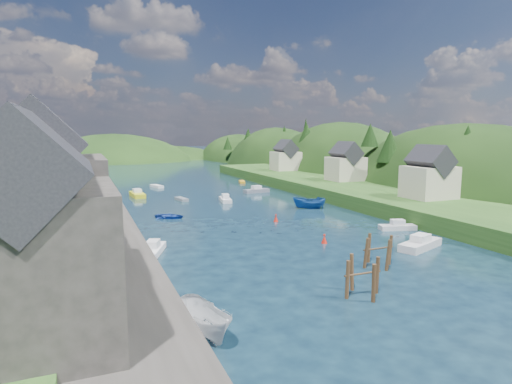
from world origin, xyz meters
name	(u,v)px	position (x,y,z in m)	size (l,w,h in m)	color
ground	(213,198)	(0.00, 50.00, 0.00)	(600.00, 600.00, 0.00)	black
hillside_right	(338,202)	(45.00, 75.00, -7.41)	(36.00, 245.56, 48.00)	black
far_hills	(140,183)	(1.22, 174.01, -10.80)	(103.00, 68.00, 44.00)	black
hill_trees	(193,139)	(-0.21, 64.89, 11.09)	(90.55, 146.71, 12.37)	black
quay_left	(81,240)	(-24.00, 20.00, 1.00)	(12.00, 110.00, 2.00)	#2D2B28
terrace_left_grass	(8,244)	(-31.00, 20.00, 1.25)	(12.00, 110.00, 2.50)	#234719
quayside_buildings	(49,206)	(-26.00, 6.39, 7.09)	(8.00, 35.84, 12.90)	#2D2B28
boat_sheds	(64,183)	(-26.00, 39.00, 5.27)	(7.00, 21.00, 7.50)	#2D2D30
terrace_right	(351,192)	(25.00, 40.00, 1.20)	(16.00, 120.00, 2.40)	#234719
right_bank_cottages	(341,164)	(28.00, 48.33, 5.84)	(9.00, 59.24, 8.41)	beige
piling_cluster_near	(362,281)	(-3.72, -2.98, 1.24)	(3.34, 3.10, 3.62)	#382314
piling_cluster_far	(378,254)	(2.17, 2.64, 1.20)	(3.37, 3.13, 3.53)	#382314
channel_buoy_near	(324,239)	(1.96, 12.00, 0.48)	(0.70, 0.70, 1.10)	#AE190D
channel_buoy_far	(276,218)	(1.85, 25.00, 0.48)	(0.70, 0.70, 1.10)	#AE190D
moored_boats	(242,217)	(-2.48, 27.32, 0.64)	(35.75, 80.94, 2.22)	slate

